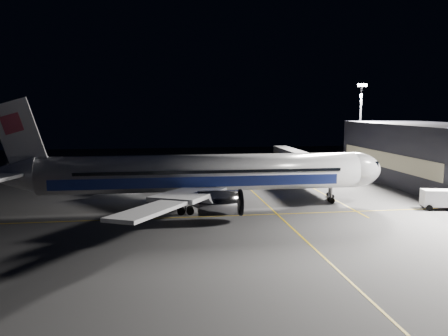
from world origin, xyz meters
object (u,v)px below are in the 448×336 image
airliner (196,174)px  floodlight_mast_north (360,119)px  baggage_tug (131,181)px  safety_cone_a (194,200)px  jet_bridge (305,161)px  safety_cone_c (206,194)px  service_truck (441,199)px  safety_cone_b (174,201)px

airliner → floodlight_mast_north: 52.56m
baggage_tug → safety_cone_a: bearing=-48.5°
jet_bridge → safety_cone_c: size_ratio=66.68×
airliner → baggage_tug: size_ratio=21.60×
airliner → service_truck: airliner is taller
jet_bridge → safety_cone_a: 27.48m
jet_bridge → service_truck: 28.00m
safety_cone_b → safety_cone_c: size_ratio=1.06×
floodlight_mast_north → safety_cone_a: (-41.21, -27.99, -12.11)m
jet_bridge → service_truck: size_ratio=5.59×
jet_bridge → airliner: bearing=-142.0°
safety_cone_a → safety_cone_c: size_ratio=1.02×
airliner → safety_cone_a: size_ratio=116.53×
safety_cone_b → service_truck: bearing=-14.9°
safety_cone_a → safety_cone_c: bearing=63.4°
floodlight_mast_north → baggage_tug: 54.69m
safety_cone_b → baggage_tug: bearing=115.0°
service_truck → safety_cone_a: service_truck is taller
jet_bridge → safety_cone_c: jet_bridge is taller
floodlight_mast_north → safety_cone_a: size_ratio=39.24×
airliner → jet_bridge: size_ratio=1.79×
safety_cone_b → airliner: bearing=-50.5°
baggage_tug → service_truck: bearing=-21.8°
service_truck → safety_cone_a: (-36.33, 10.50, -1.33)m
airliner → service_truck: 36.95m
baggage_tug → safety_cone_c: 18.31m
jet_bridge → safety_cone_b: size_ratio=62.61×
service_truck → baggage_tug: 54.91m
baggage_tug → safety_cone_a: 20.41m
baggage_tug → safety_cone_c: baggage_tug is taller
service_truck → safety_cone_c: bearing=167.8°
baggage_tug → safety_cone_a: size_ratio=5.39×
safety_cone_b → safety_cone_c: 7.31m
safety_cone_c → airliner: bearing=-104.4°
airliner → floodlight_mast_north: size_ratio=2.97×
jet_bridge → safety_cone_b: bearing=-151.9°
safety_cone_c → baggage_tug: bearing=137.6°
service_truck → floodlight_mast_north: bearing=94.8°
jet_bridge → safety_cone_a: (-23.21, -14.06, -4.32)m
jet_bridge → baggage_tug: jet_bridge is taller
floodlight_mast_north → safety_cone_b: bearing=-147.8°
airliner → safety_cone_a: (-0.13, 4.00, -4.90)m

